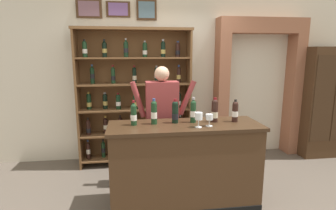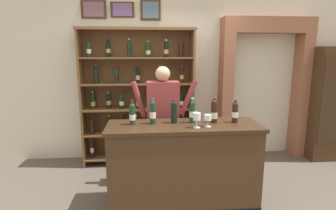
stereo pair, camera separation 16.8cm
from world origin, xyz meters
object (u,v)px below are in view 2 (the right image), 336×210
Objects in this scene: tasting_bottle_super_tuscan at (132,114)px; wine_glass_center at (208,118)px; tasting_bottle_prosecco at (214,111)px; tasting_bottle_riserva at (235,112)px; wine_shelf at (138,95)px; side_cabinet at (333,104)px; tasting_counter at (183,165)px; tasting_bottle_vin_santo at (153,112)px; wine_glass_left at (197,117)px; tasting_bottle_grappa at (192,111)px; tasting_bottle_rosso at (174,112)px; shopkeeper at (163,113)px.

tasting_bottle_super_tuscan is 0.85m from wine_glass_center.
tasting_bottle_riserva is at bearing -5.77° from tasting_bottle_prosecco.
wine_shelf reaches higher than side_cabinet.
tasting_bottle_vin_santo is (-0.35, 0.06, 0.64)m from tasting_counter.
side_cabinet is 6.39× the size of tasting_bottle_vin_santo.
tasting_bottle_vin_santo is at bearing 156.29° from wine_glass_left.
side_cabinet reaches higher than tasting_bottle_grappa.
tasting_bottle_riserva is 0.52m from wine_glass_left.
wine_shelf is 7.48× the size of tasting_bottle_prosecco.
tasting_bottle_prosecco reaches higher than tasting_bottle_rosso.
tasting_bottle_super_tuscan is at bearing -91.42° from wine_shelf.
tasting_bottle_grappa is at bearing 177.49° from tasting_bottle_prosecco.
tasting_counter is 1.08× the size of shopkeeper.
wine_glass_left is (0.12, -0.14, 0.62)m from tasting_counter.
tasting_bottle_super_tuscan reaches higher than wine_glass_left.
tasting_bottle_rosso is at bearing 4.16° from tasting_bottle_vin_santo.
tasting_bottle_super_tuscan is 0.69m from tasting_bottle_grappa.
side_cabinet is 3.00m from shopkeeper.
side_cabinet reaches higher than tasting_bottle_prosecco.
tasting_counter is 0.64m from wine_glass_left.
shopkeeper is 11.80× the size of wine_glass_center.
tasting_counter is 6.15× the size of tasting_bottle_super_tuscan.
shopkeeper reaches higher than tasting_bottle_super_tuscan.
side_cabinet is at bearing 24.81° from tasting_counter.
shopkeeper is at bearing 147.74° from tasting_bottle_riserva.
shopkeeper is at bearing 52.96° from tasting_bottle_super_tuscan.
shopkeeper is 5.79× the size of tasting_bottle_rosso.
wine_shelf is at bearing 112.30° from tasting_counter.
wine_glass_left is at bearing -50.05° from tasting_counter.
tasting_bottle_grappa is at bearing -155.64° from side_cabinet.
tasting_bottle_super_tuscan is at bearing -127.04° from shopkeeper.
tasting_bottle_prosecco is 1.09× the size of tasting_bottle_riserva.
tasting_bottle_rosso is (-0.10, 0.08, 0.63)m from tasting_counter.
tasting_bottle_super_tuscan is 2.07× the size of wine_glass_center.
tasting_bottle_vin_santo reaches higher than wine_glass_left.
shopkeeper is at bearing 124.15° from wine_glass_center.
wine_glass_center is at bearing -16.47° from tasting_bottle_vin_santo.
tasting_bottle_vin_santo is at bearing -158.75° from side_cabinet.
tasting_bottle_prosecco is at bearing 40.29° from wine_glass_left.
wine_shelf is at bearing 131.68° from tasting_bottle_riserva.
shopkeeper is at bearing -166.39° from side_cabinet.
tasting_bottle_rosso is at bearing 178.51° from tasting_bottle_grappa.
tasting_counter is 6.63× the size of tasting_bottle_riserva.
side_cabinet reaches higher than wine_glass_center.
tasting_bottle_prosecco reaches higher than tasting_counter.
tasting_bottle_rosso is 1.68× the size of wine_glass_left.
tasting_bottle_super_tuscan reaches higher than wine_glass_center.
tasting_bottle_grappa reaches higher than wine_glass_left.
wine_glass_center is at bearing -55.85° from shopkeeper.
tasting_bottle_riserva is (0.50, -0.04, -0.01)m from tasting_bottle_grappa.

